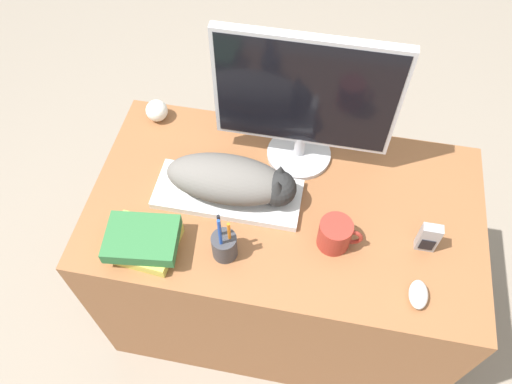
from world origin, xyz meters
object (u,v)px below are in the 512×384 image
coffee_mug (336,234)px  phone (428,238)px  pen_cup (224,245)px  baseball (157,111)px  keyboard (228,194)px  computer_mouse (418,294)px  book_stack (143,241)px  monitor (305,99)px  cat (234,180)px

coffee_mug → phone: bearing=7.8°
pen_cup → baseball: bearing=126.3°
keyboard → computer_mouse: bearing=-21.6°
computer_mouse → coffee_mug: coffee_mug is taller
baseball → book_stack: size_ratio=0.34×
keyboard → phone: (0.60, -0.07, 0.04)m
monitor → phone: 0.53m
keyboard → baseball: (-0.31, 0.28, 0.03)m
baseball → coffee_mug: bearing=-30.2°
computer_mouse → book_stack: 0.78m
baseball → book_stack: bearing=-77.2°
keyboard → monitor: 0.37m
computer_mouse → baseball: (-0.89, 0.51, 0.02)m
keyboard → coffee_mug: (0.34, -0.10, 0.04)m
computer_mouse → monitor: bearing=131.9°
keyboard → book_stack: (-0.20, -0.22, 0.03)m
monitor → phone: bearing=-33.5°
coffee_mug → phone: 0.26m
pen_cup → book_stack: pen_cup is taller
keyboard → book_stack: 0.30m
phone → book_stack: phone is taller
monitor → book_stack: (-0.39, -0.42, -0.22)m
coffee_mug → book_stack: (-0.54, -0.12, -0.01)m
cat → book_stack: (-0.22, -0.22, -0.05)m
pen_cup → phone: size_ratio=1.89×
keyboard → baseball: 0.42m
keyboard → cat: bearing=0.0°
cat → coffee_mug: 0.34m
monitor → coffee_mug: size_ratio=4.16×
keyboard → phone: bearing=-6.4°
computer_mouse → baseball: bearing=150.4°
coffee_mug → cat: bearing=162.0°
computer_mouse → coffee_mug: size_ratio=0.66×
book_stack → monitor: bearing=47.1°
monitor → computer_mouse: 0.63m
keyboard → pen_cup: 0.20m
cat → coffee_mug: bearing=-18.0°
coffee_mug → baseball: coffee_mug is taller
pen_cup → baseball: size_ratio=2.71×
computer_mouse → book_stack: (-0.78, 0.01, 0.02)m
monitor → book_stack: size_ratio=2.44×
phone → book_stack: size_ratio=0.49×
baseball → book_stack: book_stack is taller
baseball → phone: bearing=-20.7°
coffee_mug → phone: size_ratio=1.19×
book_stack → keyboard: bearing=48.0°
monitor → pen_cup: monitor is taller
monitor → pen_cup: (-0.16, -0.40, -0.21)m
keyboard → phone: 0.60m
pen_cup → book_stack: bearing=-173.9°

